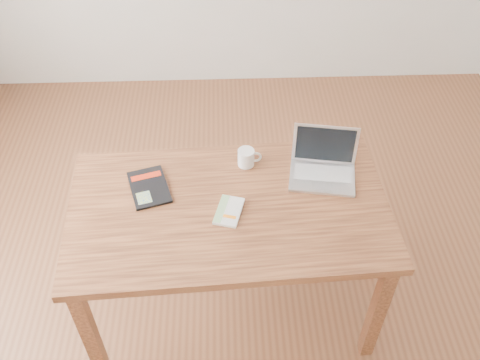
{
  "coord_description": "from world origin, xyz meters",
  "views": [
    {
      "loc": [
        -0.1,
        -1.64,
        2.47
      ],
      "look_at": [
        -0.03,
        -0.01,
        0.85
      ],
      "focal_mm": 40.0,
      "sensor_mm": 36.0,
      "label": 1
    }
  ],
  "objects_px": {
    "white_guidebook": "(229,211)",
    "black_guidebook": "(149,187)",
    "laptop": "(323,165)",
    "desk": "(229,220)",
    "coffee_mug": "(247,157)"
  },
  "relations": [
    {
      "from": "desk",
      "to": "coffee_mug",
      "type": "distance_m",
      "value": 0.31
    },
    {
      "from": "desk",
      "to": "black_guidebook",
      "type": "relative_size",
      "value": 5.21
    },
    {
      "from": "white_guidebook",
      "to": "black_guidebook",
      "type": "distance_m",
      "value": 0.39
    },
    {
      "from": "black_guidebook",
      "to": "white_guidebook",
      "type": "bearing_deg",
      "value": -40.39
    },
    {
      "from": "black_guidebook",
      "to": "coffee_mug",
      "type": "xyz_separation_m",
      "value": [
        0.44,
        0.14,
        0.04
      ]
    },
    {
      "from": "desk",
      "to": "laptop",
      "type": "xyz_separation_m",
      "value": [
        0.44,
        0.2,
        0.13
      ]
    },
    {
      "from": "black_guidebook",
      "to": "coffee_mug",
      "type": "distance_m",
      "value": 0.47
    },
    {
      "from": "desk",
      "to": "white_guidebook",
      "type": "distance_m",
      "value": 0.1
    },
    {
      "from": "laptop",
      "to": "coffee_mug",
      "type": "bearing_deg",
      "value": 178.32
    },
    {
      "from": "white_guidebook",
      "to": "black_guidebook",
      "type": "height_order",
      "value": "white_guidebook"
    },
    {
      "from": "laptop",
      "to": "coffee_mug",
      "type": "distance_m",
      "value": 0.35
    },
    {
      "from": "white_guidebook",
      "to": "black_guidebook",
      "type": "bearing_deg",
      "value": 171.64
    },
    {
      "from": "black_guidebook",
      "to": "laptop",
      "type": "relative_size",
      "value": 0.84
    },
    {
      "from": "laptop",
      "to": "desk",
      "type": "bearing_deg",
      "value": -146.16
    },
    {
      "from": "black_guidebook",
      "to": "laptop",
      "type": "bearing_deg",
      "value": -11.2
    }
  ]
}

